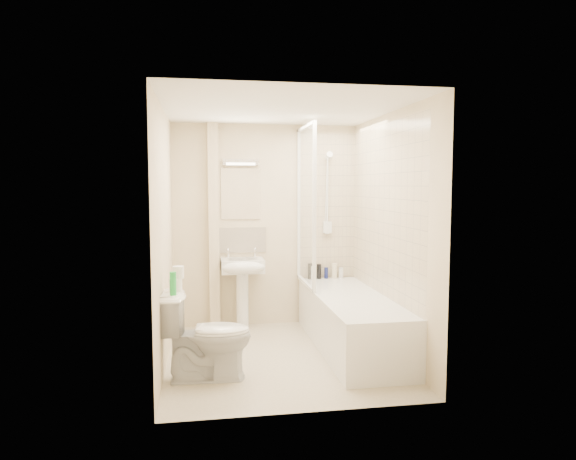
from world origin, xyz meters
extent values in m
plane|color=beige|center=(0.00, 0.00, 0.00)|extent=(2.50, 2.50, 0.00)
cube|color=beige|center=(0.00, 1.25, 1.20)|extent=(2.20, 0.02, 2.40)
cube|color=beige|center=(-1.10, 0.00, 1.20)|extent=(0.02, 2.50, 2.40)
cube|color=beige|center=(1.10, 0.00, 1.20)|extent=(0.02, 2.50, 2.40)
cube|color=white|center=(0.00, 0.00, 2.40)|extent=(2.20, 2.50, 0.02)
cube|color=beige|center=(0.75, 1.24, 1.42)|extent=(0.70, 0.01, 1.75)
cube|color=beige|center=(1.09, 0.16, 1.42)|extent=(0.01, 2.10, 1.75)
cube|color=beige|center=(-0.62, 1.19, 1.20)|extent=(0.12, 0.12, 2.40)
cube|color=beige|center=(-0.30, 1.24, 1.03)|extent=(0.60, 0.02, 0.30)
cube|color=white|center=(-0.30, 1.24, 1.58)|extent=(0.46, 0.01, 0.60)
cube|color=silver|center=(-0.30, 1.22, 1.95)|extent=(0.42, 0.07, 0.07)
cube|color=white|center=(0.75, 0.16, 0.28)|extent=(0.70, 2.10, 0.55)
cube|color=white|center=(0.75, 0.16, 0.49)|extent=(0.56, 1.96, 0.05)
cube|color=white|center=(0.40, 0.80, 1.45)|extent=(0.01, 0.90, 1.80)
cube|color=white|center=(0.40, 1.23, 1.45)|extent=(0.04, 0.04, 1.80)
cube|color=white|center=(0.40, 0.35, 1.45)|extent=(0.04, 0.04, 1.80)
cube|color=white|center=(0.40, 0.80, 2.33)|extent=(0.04, 0.90, 0.04)
cube|color=white|center=(0.40, 0.80, 0.57)|extent=(0.04, 0.90, 0.03)
cylinder|color=white|center=(0.75, 1.22, 1.55)|extent=(0.02, 0.02, 0.90)
cylinder|color=white|center=(0.75, 1.22, 1.10)|extent=(0.05, 0.05, 0.02)
cylinder|color=white|center=(0.75, 1.22, 2.00)|extent=(0.05, 0.05, 0.02)
cylinder|color=white|center=(0.75, 1.15, 2.03)|extent=(0.08, 0.11, 0.11)
cube|color=white|center=(0.75, 1.21, 1.17)|extent=(0.10, 0.05, 0.14)
cylinder|color=white|center=(0.73, 1.19, 1.60)|extent=(0.01, 0.13, 0.84)
cylinder|color=white|center=(-0.30, 1.08, 0.33)|extent=(0.14, 0.14, 0.66)
cube|color=white|center=(-0.30, 1.05, 0.75)|extent=(0.49, 0.38, 0.15)
ellipsoid|color=white|center=(-0.30, 0.88, 0.75)|extent=(0.49, 0.21, 0.15)
cube|color=silver|center=(-0.30, 1.05, 0.81)|extent=(0.34, 0.24, 0.04)
cylinder|color=white|center=(-0.46, 1.16, 0.88)|extent=(0.03, 0.03, 0.10)
cylinder|color=white|center=(-0.14, 1.16, 0.88)|extent=(0.03, 0.03, 0.10)
sphere|color=white|center=(-0.46, 1.16, 0.93)|extent=(0.04, 0.04, 0.04)
sphere|color=white|center=(-0.14, 1.16, 0.93)|extent=(0.04, 0.04, 0.04)
cylinder|color=black|center=(0.53, 1.16, 0.64)|extent=(0.05, 0.05, 0.19)
cylinder|color=white|center=(0.54, 1.16, 0.63)|extent=(0.05, 0.05, 0.16)
cylinder|color=black|center=(0.64, 1.16, 0.64)|extent=(0.05, 0.05, 0.18)
cylinder|color=navy|center=(0.73, 1.16, 0.62)|extent=(0.05, 0.05, 0.14)
cylinder|color=beige|center=(0.83, 1.16, 0.64)|extent=(0.07, 0.07, 0.18)
cylinder|color=white|center=(0.91, 1.16, 0.61)|extent=(0.06, 0.06, 0.13)
imported|color=white|center=(-0.72, -0.45, 0.38)|extent=(0.50, 0.80, 0.77)
cylinder|color=white|center=(-0.98, -0.38, 0.82)|extent=(0.11, 0.11, 0.11)
cylinder|color=white|center=(-0.96, -0.37, 0.93)|extent=(0.10, 0.10, 0.10)
cylinder|color=green|center=(-1.00, -0.54, 0.87)|extent=(0.05, 0.05, 0.19)
camera|label=1|loc=(-0.74, -4.85, 1.68)|focal=32.00mm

